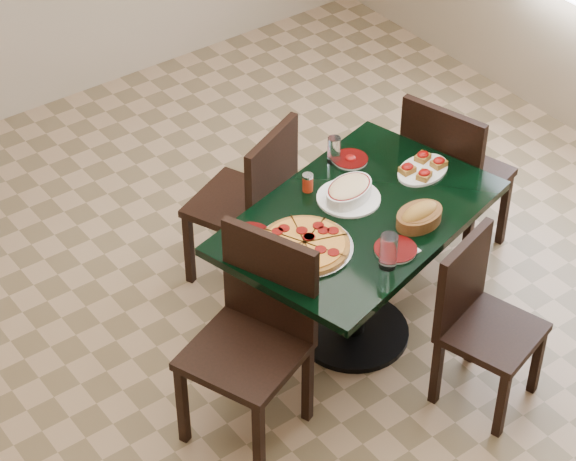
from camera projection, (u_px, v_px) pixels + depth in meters
floor at (304, 352)px, 5.42m from camera, size 5.50×5.50×0.00m
main_table at (357, 245)px, 5.16m from camera, size 1.45×1.12×0.75m
chair_far at (253, 197)px, 5.52m from camera, size 0.57×0.57×0.93m
chair_near at (479, 315)px, 4.95m from camera, size 0.49×0.49×0.84m
chair_right at (450, 172)px, 5.65m from camera, size 0.56×0.56×0.97m
chair_left at (256, 328)px, 4.76m from camera, size 0.59×0.59×0.98m
pepperoni_pizza at (305, 245)px, 4.85m from camera, size 0.43×0.43×0.04m
lasagna_casserole at (349, 191)px, 5.11m from camera, size 0.30×0.30×0.09m
bread_basket at (419, 216)px, 4.97m from camera, size 0.25×0.18×0.10m
bruschetta_platter at (423, 167)px, 5.29m from camera, size 0.33×0.26×0.05m
side_plate_near at (395, 249)px, 4.84m from camera, size 0.19×0.19×0.02m
side_plate_far_r at (350, 159)px, 5.37m from camera, size 0.17×0.17×0.03m
side_plate_far_l at (250, 236)px, 4.91m from camera, size 0.19×0.19×0.02m
napkin_setting at (400, 249)px, 4.85m from camera, size 0.13×0.13×0.01m
water_glass_a at (334, 150)px, 5.32m from camera, size 0.06×0.06×0.14m
water_glass_b at (389, 251)px, 4.72m from camera, size 0.08×0.08×0.16m
pepper_shaker at (308, 182)px, 5.16m from camera, size 0.05×0.05×0.09m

